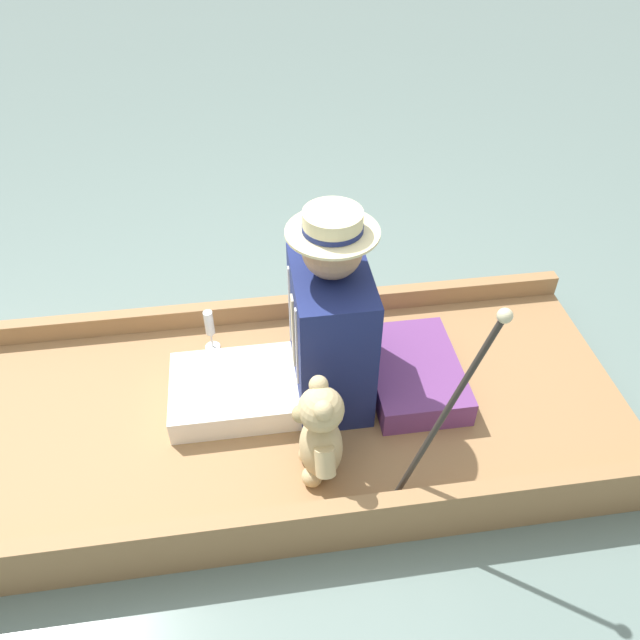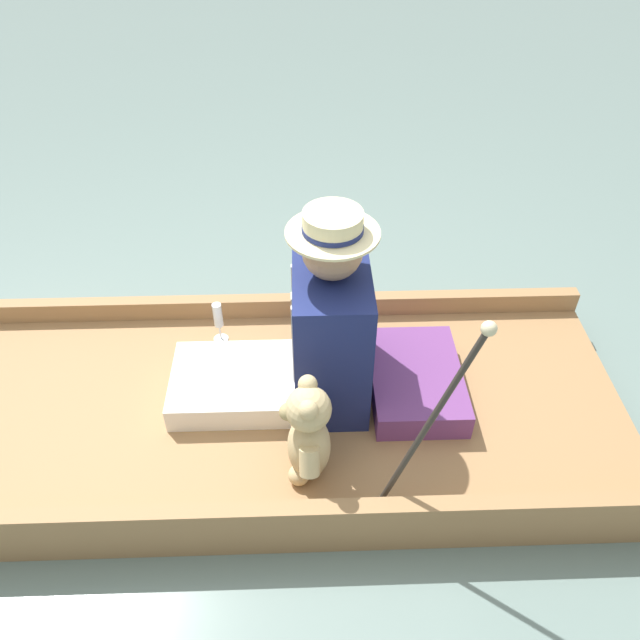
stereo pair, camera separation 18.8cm
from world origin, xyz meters
TOP-DOWN VIEW (x-y plane):
  - ground_plane at (0.00, 0.00)m, footprint 16.00×16.00m
  - punt_boat at (0.00, 0.00)m, footprint 1.15×2.80m
  - seat_cushion at (0.04, -0.57)m, footprint 0.51×0.36m
  - seated_person at (0.05, -0.15)m, footprint 0.43×0.79m
  - teddy_bear at (-0.33, -0.13)m, footprint 0.30×0.18m
  - wine_glass at (0.37, 0.24)m, footprint 0.07×0.07m
  - walking_cane at (-0.47, -0.52)m, footprint 0.04×0.27m

SIDE VIEW (x-z plane):
  - ground_plane at x=0.00m, z-range 0.00..0.00m
  - punt_boat at x=0.00m, z-range -0.04..0.20m
  - seat_cushion at x=0.04m, z-range 0.14..0.26m
  - wine_glass at x=0.37m, z-range 0.17..0.37m
  - teddy_bear at x=-0.33m, z-range 0.13..0.56m
  - seated_person at x=0.05m, z-range 0.03..0.87m
  - walking_cane at x=-0.47m, z-range 0.21..1.05m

